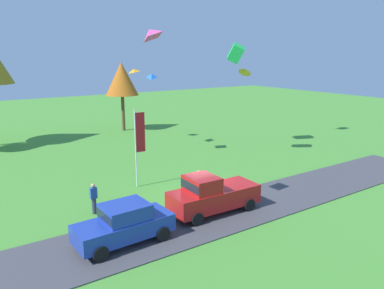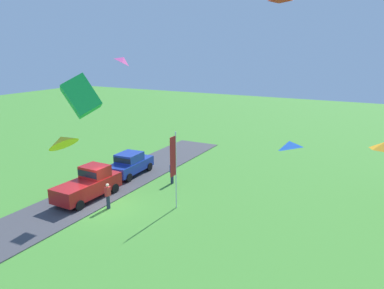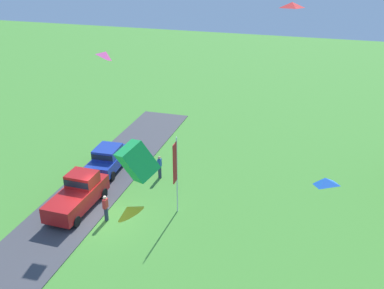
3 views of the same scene
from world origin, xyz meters
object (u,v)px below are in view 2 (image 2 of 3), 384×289
Objects in this scene: flag_banner at (174,161)px; kite_diamond_mid_center at (124,60)px; car_pickup_mid_row at (89,183)px; kite_diamond_over_trees at (289,145)px; car_sedan_far_end at (130,163)px; kite_box_trailing_tail at (81,97)px; person_on_lawn at (108,196)px; kite_delta_near_flag at (62,141)px; person_watching_sky at (172,172)px.

kite_diamond_mid_center is at bearing -108.13° from flag_banner.
car_pickup_mid_row is 5.22× the size of kite_diamond_over_trees.
kite_diamond_over_trees is at bearing 56.90° from flag_banner.
car_sedan_far_end is at bearing -144.07° from kite_diamond_mid_center.
person_on_lawn is at bearing -142.90° from kite_box_trailing_tail.
kite_delta_near_flag is at bearing 28.92° from kite_diamond_mid_center.
car_pickup_mid_row is 8.76m from kite_diamond_mid_center.
kite_diamond_mid_center is at bearing -118.07° from kite_diamond_over_trees.
person_watching_sky is 15.94m from kite_box_trailing_tail.
kite_box_trailing_tail reaches higher than person_watching_sky.
kite_diamond_over_trees is at bearing 73.99° from person_on_lawn.
kite_box_trailing_tail is (-1.11, -0.08, 1.37)m from kite_delta_near_flag.
kite_box_trailing_tail is at bearing 18.02° from person_watching_sky.
car_pickup_mid_row is at bearing -33.77° from person_watching_sky.
kite_delta_near_flag reaches higher than car_sedan_far_end.
person_watching_sky is 1.77× the size of kite_diamond_over_trees.
kite_diamond_over_trees is (9.41, 14.87, 5.52)m from car_sedan_far_end.
car_sedan_far_end is 18.45m from kite_diamond_over_trees.
flag_banner is at bearing 71.87° from kite_diamond_mid_center.
car_sedan_far_end is 0.88× the size of flag_banner.
kite_diamond_mid_center is (2.42, -2.22, 8.43)m from person_watching_sky.
car_pickup_mid_row is at bearing -106.30° from kite_diamond_over_trees.
kite_box_trailing_tail is at bearing 43.93° from car_pickup_mid_row.
car_sedan_far_end is 0.89× the size of car_pickup_mid_row.
car_pickup_mid_row is 4.04× the size of kite_box_trailing_tail.
kite_delta_near_flag is at bearing 17.02° from person_watching_sky.
kite_delta_near_flag is 0.96× the size of kite_diamond_mid_center.
flag_banner is at bearing -169.26° from kite_box_trailing_tail.
kite_delta_near_flag is (9.24, 7.91, 5.97)m from car_pickup_mid_row.
kite_delta_near_flag is (14.45, 4.42, 6.20)m from person_watching_sky.
car_sedan_far_end is 4.63× the size of kite_diamond_over_trees.
flag_banner is 11.30m from kite_delta_near_flag.
kite_box_trailing_tail reaches higher than car_sedan_far_end.
car_sedan_far_end reaches higher than person_on_lawn.
kite_box_trailing_tail reaches higher than person_on_lawn.
person_watching_sky is at bearing 146.23° from car_pickup_mid_row.
flag_banner is 4.92× the size of kite_delta_near_flag.
kite_delta_near_flag is 0.83× the size of kite_box_trailing_tail.
kite_delta_near_flag is 1.07× the size of kite_diamond_over_trees.
kite_diamond_over_trees reaches higher than person_on_lawn.
car_pickup_mid_row is 0.99× the size of flag_banner.
person_watching_sky is 9.05m from kite_diamond_mid_center.
kite_diamond_mid_center is at bearing 155.67° from car_pickup_mid_row.
car_pickup_mid_row is at bearing -139.42° from kite_delta_near_flag.
kite_diamond_over_trees is 15.13m from kite_diamond_mid_center.
kite_diamond_over_trees is (4.21, 14.39, 5.46)m from car_pickup_mid_row.
kite_diamond_over_trees is at bearing 49.16° from person_watching_sky.
person_on_lawn is at bearing 72.14° from car_pickup_mid_row.
flag_banner is 10.86m from kite_box_trailing_tail.
car_sedan_far_end is 17.76m from kite_delta_near_flag.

